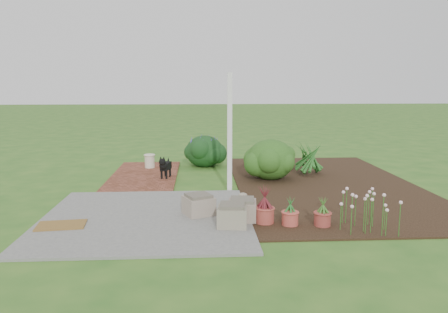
{
  "coord_description": "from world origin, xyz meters",
  "views": [
    {
      "loc": [
        -0.35,
        -8.97,
        2.28
      ],
      "look_at": [
        0.2,
        0.4,
        0.7
      ],
      "focal_mm": 35.0,
      "sensor_mm": 36.0,
      "label": 1
    }
  ],
  "objects": [
    {
      "name": "stone_trough_near",
      "position": [
        0.17,
        -2.32,
        0.19
      ],
      "size": [
        0.51,
        0.51,
        0.31
      ],
      "primitive_type": "cube",
      "rotation": [
        0.0,
        0.0,
        -0.12
      ],
      "color": "gray",
      "rests_on": "concrete_patio"
    },
    {
      "name": "ground",
      "position": [
        0.0,
        0.0,
        0.0
      ],
      "size": [
        80.0,
        80.0,
        0.0
      ],
      "primitive_type": "plane",
      "color": "#2C611E",
      "rests_on": "ground"
    },
    {
      "name": "black_dog",
      "position": [
        -1.16,
        1.31,
        0.34
      ],
      "size": [
        0.27,
        0.58,
        0.5
      ],
      "rotation": [
        0.0,
        0.0,
        -0.25
      ],
      "color": "black",
      "rests_on": "brick_path"
    },
    {
      "name": "terracotta_pot_small_left",
      "position": [
        1.62,
        -2.37,
        0.14
      ],
      "size": [
        0.31,
        0.31,
        0.22
      ],
      "primitive_type": "cylinder",
      "rotation": [
        0.0,
        0.0,
        -0.21
      ],
      "color": "brown",
      "rests_on": "garden_bed"
    },
    {
      "name": "concrete_patio",
      "position": [
        -1.25,
        -1.75,
        0.02
      ],
      "size": [
        3.5,
        3.5,
        0.04
      ],
      "primitive_type": "cube",
      "color": "slate",
      "rests_on": "ground"
    },
    {
      "name": "terracotta_pot_bronze",
      "position": [
        0.71,
        -2.16,
        0.16
      ],
      "size": [
        0.38,
        0.38,
        0.25
      ],
      "primitive_type": "cylinder",
      "rotation": [
        0.0,
        0.0,
        0.25
      ],
      "color": "#A04136",
      "rests_on": "garden_bed"
    },
    {
      "name": "stone_trough_mid",
      "position": [
        0.36,
        -2.01,
        0.19
      ],
      "size": [
        0.51,
        0.51,
        0.31
      ],
      "primitive_type": "cube",
      "rotation": [
        0.0,
        0.0,
        -0.12
      ],
      "color": "#716254",
      "rests_on": "concrete_patio"
    },
    {
      "name": "terracotta_pot_small_right",
      "position": [
        1.1,
        -2.31,
        0.14
      ],
      "size": [
        0.34,
        0.34,
        0.22
      ],
      "primitive_type": "cylinder",
      "rotation": [
        0.0,
        0.0,
        -0.37
      ],
      "color": "#B5483D",
      "rests_on": "garden_bed"
    },
    {
      "name": "pink_flower_patch",
      "position": [
        2.22,
        -2.61,
        0.34
      ],
      "size": [
        1.26,
        1.26,
        0.63
      ],
      "primitive_type": null,
      "rotation": [
        0.0,
        0.0,
        -0.36
      ],
      "color": "#113D0F",
      "rests_on": "garden_bed"
    },
    {
      "name": "veranda_post",
      "position": [
        0.3,
        0.1,
        1.25
      ],
      "size": [
        0.1,
        0.1,
        2.5
      ],
      "primitive_type": "cube",
      "color": "white",
      "rests_on": "ground"
    },
    {
      "name": "agapanthus_clump_front",
      "position": [
        1.93,
        2.46,
        0.37
      ],
      "size": [
        1.0,
        1.0,
        0.68
      ],
      "primitive_type": null,
      "rotation": [
        0.0,
        0.0,
        0.4
      ],
      "color": "#143F18",
      "rests_on": "garden_bed"
    },
    {
      "name": "cream_ceramic_urn",
      "position": [
        -1.67,
        2.64,
        0.22
      ],
      "size": [
        0.27,
        0.27,
        0.35
      ],
      "primitive_type": "cylinder",
      "rotation": [
        0.0,
        0.0,
        -0.03
      ],
      "color": "beige",
      "rests_on": "brick_path"
    },
    {
      "name": "garden_bed",
      "position": [
        2.5,
        0.5,
        0.01
      ],
      "size": [
        4.0,
        7.0,
        0.03
      ],
      "primitive_type": "cube",
      "color": "black",
      "rests_on": "ground"
    },
    {
      "name": "stone_trough_far",
      "position": [
        -0.36,
        -1.68,
        0.19
      ],
      "size": [
        0.61,
        0.61,
        0.31
      ],
      "primitive_type": "cube",
      "rotation": [
        0.0,
        0.0,
        0.42
      ],
      "color": "gray",
      "rests_on": "concrete_patio"
    },
    {
      "name": "purple_flowering_bush",
      "position": [
        -0.19,
        2.98,
        0.44
      ],
      "size": [
        1.3,
        1.3,
        0.88
      ],
      "primitive_type": "ellipsoid",
      "rotation": [
        0.0,
        0.0,
        -0.3
      ],
      "color": "black",
      "rests_on": "ground"
    },
    {
      "name": "brick_path",
      "position": [
        -1.7,
        1.75,
        0.02
      ],
      "size": [
        1.6,
        3.5,
        0.04
      ],
      "primitive_type": "cube",
      "color": "brown",
      "rests_on": "ground"
    },
    {
      "name": "coir_doormat",
      "position": [
        -2.55,
        -2.17,
        0.05
      ],
      "size": [
        0.79,
        0.56,
        0.02
      ],
      "primitive_type": "cube",
      "rotation": [
        0.0,
        0.0,
        0.11
      ],
      "color": "brown",
      "rests_on": "concrete_patio"
    },
    {
      "name": "agapanthus_clump_back",
      "position": [
        2.4,
        1.64,
        0.51
      ],
      "size": [
        1.18,
        1.18,
        0.97
      ],
      "primitive_type": null,
      "rotation": [
        0.0,
        0.0,
        0.1
      ],
      "color": "#0F4113",
      "rests_on": "garden_bed"
    },
    {
      "name": "evergreen_shrub",
      "position": [
        1.35,
        1.16,
        0.52
      ],
      "size": [
        1.44,
        1.44,
        0.97
      ],
      "primitive_type": "ellipsoid",
      "rotation": [
        0.0,
        0.0,
        0.31
      ],
      "color": "#18370F",
      "rests_on": "garden_bed"
    }
  ]
}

